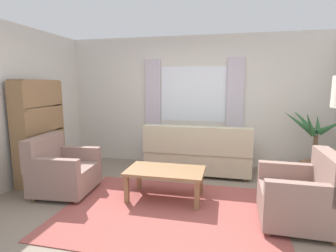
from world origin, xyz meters
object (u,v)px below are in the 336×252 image
(armchair_left, at_px, (62,170))
(potted_plant, at_px, (313,153))
(bookshelf, at_px, (42,129))
(couch, at_px, (198,154))
(coffee_table, at_px, (165,173))
(armchair_right, at_px, (302,196))

(armchair_left, xyz_separation_m, potted_plant, (3.89, 1.45, 0.13))
(bookshelf, bearing_deg, potted_plant, 103.11)
(couch, xyz_separation_m, coffee_table, (-0.33, -1.24, 0.01))
(armchair_left, bearing_deg, coffee_table, -89.92)
(armchair_right, height_order, bookshelf, bookshelf)
(coffee_table, bearing_deg, bookshelf, 173.08)
(armchair_right, bearing_deg, couch, -137.05)
(coffee_table, bearing_deg, couch, 75.27)
(armchair_left, relative_size, armchair_right, 1.03)
(bookshelf, bearing_deg, coffee_table, 83.08)
(coffee_table, bearing_deg, potted_plant, 29.79)
(bookshelf, bearing_deg, armchair_left, 56.99)
(couch, bearing_deg, armchair_right, 131.64)
(armchair_right, height_order, coffee_table, armchair_right)
(armchair_left, bearing_deg, bookshelf, 52.28)
(potted_plant, height_order, bookshelf, bookshelf)
(couch, distance_m, potted_plant, 1.98)
(armchair_right, relative_size, coffee_table, 0.80)
(armchair_right, xyz_separation_m, coffee_table, (-1.73, 0.34, 0.03))
(potted_plant, xyz_separation_m, bookshelf, (-4.50, -1.05, 0.41))
(couch, bearing_deg, armchair_left, 35.61)
(couch, height_order, coffee_table, couch)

